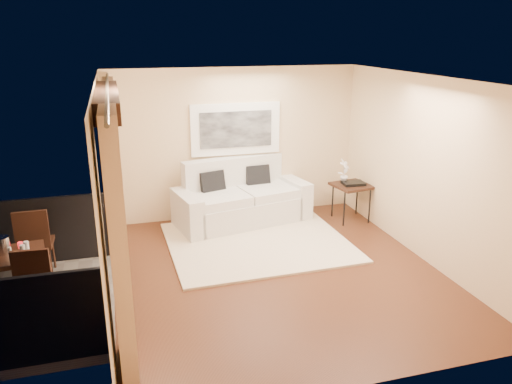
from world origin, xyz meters
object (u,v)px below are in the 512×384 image
object	(u,v)px
bistro_table	(15,260)
balcony_chair_near	(32,286)
side_table	(352,187)
sofa	(240,200)
orchid	(344,171)
balcony_chair_far	(34,238)
ice_bucket	(2,245)

from	to	relation	value
bistro_table	balcony_chair_near	world-z (taller)	balcony_chair_near
balcony_chair_near	side_table	bearing A→B (deg)	27.04
sofa	bistro_table	bearing A→B (deg)	-157.04
balcony_chair_near	bistro_table	bearing A→B (deg)	121.37
side_table	orchid	world-z (taller)	orchid
bistro_table	side_table	bearing A→B (deg)	19.06
bistro_table	balcony_chair_far	size ratio (longest dim) A/B	0.77
balcony_chair_far	balcony_chair_near	distance (m)	1.35
side_table	ice_bucket	xyz separation A→B (m)	(-5.38, -1.75, 0.27)
sofa	bistro_table	size ratio (longest dim) A/B	3.16
sofa	orchid	distance (m)	1.93
sofa	balcony_chair_near	xyz separation A→B (m)	(-3.09, -2.68, 0.15)
ice_bucket	balcony_chair_far	bearing A→B (deg)	76.64
balcony_chair_far	side_table	bearing A→B (deg)	-169.94
bistro_table	balcony_chair_near	distance (m)	0.49
ice_bucket	bistro_table	bearing A→B (deg)	-28.00
side_table	balcony_chair_near	size ratio (longest dim) A/B	0.75
sofa	bistro_table	world-z (taller)	sofa
sofa	balcony_chair_near	size ratio (longest dim) A/B	2.63
sofa	side_table	size ratio (longest dim) A/B	3.51
bistro_table	balcony_chair_far	world-z (taller)	balcony_chair_far
side_table	orchid	bearing A→B (deg)	129.93
sofa	side_table	xyz separation A→B (m)	(1.94, -0.46, 0.22)
sofa	balcony_chair_near	bearing A→B (deg)	-150.58
orchid	bistro_table	world-z (taller)	orchid
side_table	bistro_table	xyz separation A→B (m)	(-5.25, -1.82, 0.09)
orchid	bistro_table	distance (m)	5.51
orchid	balcony_chair_near	xyz separation A→B (m)	(-4.93, -2.35, -0.34)
balcony_chair_far	bistro_table	bearing A→B (deg)	85.49
bistro_table	balcony_chair_near	xyz separation A→B (m)	(0.22, -0.41, -0.16)
orchid	balcony_chair_far	size ratio (longest dim) A/B	0.44
orchid	balcony_chair_near	size ratio (longest dim) A/B	0.47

